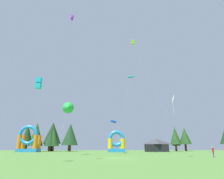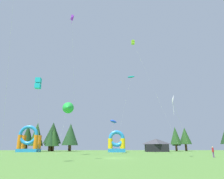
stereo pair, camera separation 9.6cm
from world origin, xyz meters
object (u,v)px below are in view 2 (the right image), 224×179
at_px(kite_cyan_box, 38,83).
at_px(festival_tent, 156,145).
at_px(kite_teal_parafoil, 131,77).
at_px(inflatable_red_slide, 116,144).
at_px(kite_white_diamond, 172,100).
at_px(kite_purple_diamond, 72,19).
at_px(kite_green_delta, 68,108).
at_px(kite_blue_parafoil, 114,122).
at_px(inflatable_blue_arch, 29,142).
at_px(person_far_side, 213,151).
at_px(kite_lime_box, 133,43).

height_order(kite_cyan_box, festival_tent, kite_cyan_box).
xyz_separation_m(kite_teal_parafoil, inflatable_red_slide, (-3.29, 12.56, -16.41)).
distance_m(kite_white_diamond, kite_purple_diamond, 25.60).
bearing_deg(kite_green_delta, kite_cyan_box, -88.62).
distance_m(kite_blue_parafoil, inflatable_blue_arch, 28.12).
bearing_deg(inflatable_blue_arch, kite_green_delta, -54.39).
height_order(kite_green_delta, person_far_side, kite_green_delta).
distance_m(kite_blue_parafoil, kite_lime_box, 20.03).
xyz_separation_m(kite_lime_box, festival_tent, (9.32, 21.99, -23.42)).
relative_size(kite_white_diamond, person_far_side, 5.95).
relative_size(kite_green_delta, festival_tent, 1.54).
bearing_deg(kite_white_diamond, kite_blue_parafoil, 116.91).
height_order(kite_white_diamond, kite_lime_box, kite_lime_box).
bearing_deg(kite_teal_parafoil, inflatable_blue_arch, 154.04).
bearing_deg(person_far_side, kite_white_diamond, -25.57).
xyz_separation_m(kite_white_diamond, inflatable_blue_arch, (-34.50, 29.84, -6.05)).
bearing_deg(kite_cyan_box, inflatable_red_slide, 75.11).
xyz_separation_m(kite_lime_box, inflatable_red_slide, (-3.41, 17.85, -23.18)).
xyz_separation_m(kite_green_delta, person_far_side, (24.57, -8.30, -8.30)).
bearing_deg(kite_blue_parafoil, kite_green_delta, -133.50).
distance_m(kite_blue_parafoil, kite_purple_diamond, 25.95).
relative_size(kite_green_delta, inflatable_red_slide, 1.72).
relative_size(kite_cyan_box, kite_green_delta, 0.85).
bearing_deg(kite_blue_parafoil, person_far_side, -51.10).
bearing_deg(inflatable_blue_arch, kite_cyan_box, -68.47).
bearing_deg(kite_lime_box, kite_blue_parafoil, 118.90).
distance_m(kite_white_diamond, kite_lime_box, 19.84).
xyz_separation_m(kite_blue_parafoil, kite_purple_diamond, (-8.98, -15.19, 19.02)).
height_order(kite_blue_parafoil, kite_lime_box, kite_lime_box).
relative_size(kite_white_diamond, kite_cyan_box, 1.07).
distance_m(kite_white_diamond, kite_teal_parafoil, 18.82).
bearing_deg(kite_blue_parafoil, inflatable_red_slide, 83.56).
bearing_deg(kite_lime_box, person_far_side, -44.75).
relative_size(kite_lime_box, festival_tent, 3.80).
bearing_deg(kite_purple_diamond, kite_lime_box, 27.54).
height_order(person_far_side, festival_tent, festival_tent).
bearing_deg(person_far_side, inflatable_red_slide, -87.63).
height_order(inflatable_red_slide, festival_tent, inflatable_red_slide).
bearing_deg(inflatable_red_slide, kite_cyan_box, -104.89).
height_order(kite_purple_diamond, festival_tent, kite_purple_diamond).
bearing_deg(kite_white_diamond, inflatable_red_slide, 106.32).
distance_m(kite_purple_diamond, kite_green_delta, 18.14).
distance_m(kite_white_diamond, kite_blue_parafoil, 20.56).
height_order(kite_blue_parafoil, festival_tent, kite_blue_parafoil).
bearing_deg(kite_lime_box, kite_white_diamond, -64.75).
bearing_deg(kite_teal_parafoil, kite_cyan_box, -117.44).
xyz_separation_m(kite_teal_parafoil, kite_cyan_box, (-13.59, -26.17, -10.23)).
distance_m(kite_teal_parafoil, kite_blue_parafoil, 12.15).
height_order(kite_cyan_box, person_far_side, kite_cyan_box).
xyz_separation_m(kite_white_diamond, kite_cyan_box, (-18.49, -10.75, -0.63)).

